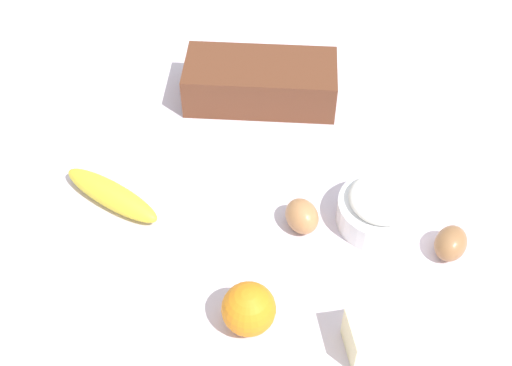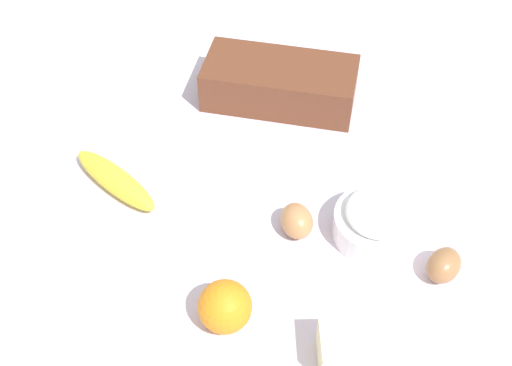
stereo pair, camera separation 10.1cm
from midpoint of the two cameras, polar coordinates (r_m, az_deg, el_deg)
ground_plane at (r=1.10m, az=2.64°, el=-1.90°), size 2.40×2.40×0.02m
loaf_pan at (r=1.25m, az=4.42°, el=8.53°), size 0.30×0.17×0.08m
flour_bowl at (r=1.04m, az=13.21°, el=-3.33°), size 0.14×0.14×0.07m
banana at (r=1.11m, az=-9.50°, el=0.13°), size 0.17×0.16×0.04m
orange_fruit at (r=0.92m, az=0.50°, el=-10.79°), size 0.08×0.08×0.08m
butter_block at (r=0.92m, az=11.61°, el=-14.11°), size 0.09×0.07×0.06m
egg_near_butter at (r=1.03m, az=6.34°, el=-3.41°), size 0.07×0.07×0.05m
egg_beside_bowl at (r=1.03m, az=18.64°, el=-6.89°), size 0.07×0.08×0.05m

